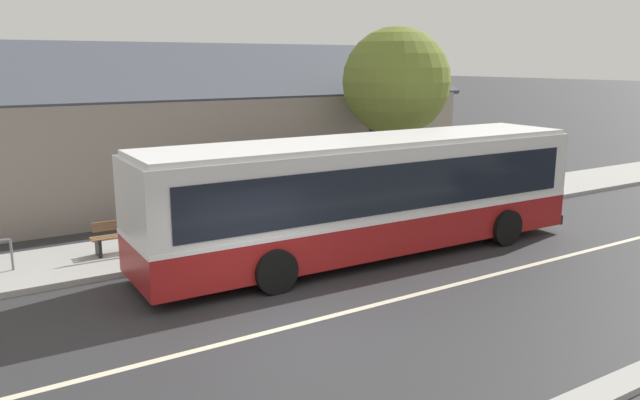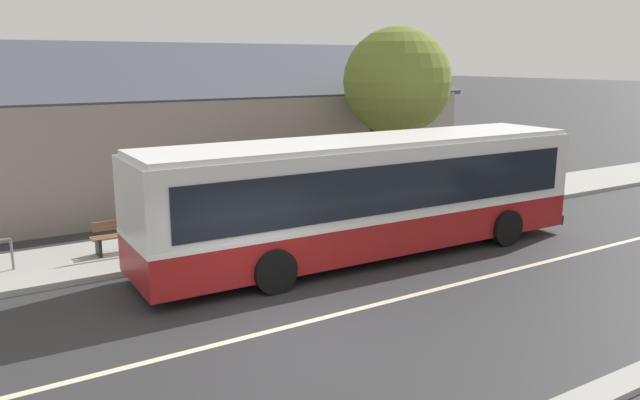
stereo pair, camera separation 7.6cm
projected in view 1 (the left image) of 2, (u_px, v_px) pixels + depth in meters
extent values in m
plane|color=#2D2D30|center=(290.00, 327.00, 11.92)|extent=(300.00, 300.00, 0.00)
cube|color=#9E9E99|center=(181.00, 246.00, 16.86)|extent=(60.00, 3.00, 0.15)
cube|color=beige|center=(290.00, 327.00, 11.92)|extent=(60.00, 0.16, 0.01)
cube|color=gray|center=(124.00, 148.00, 22.82)|extent=(24.51, 8.47, 3.73)
cube|color=#424751|center=(136.00, 71.00, 20.46)|extent=(25.11, 4.30, 1.99)
cube|color=#424751|center=(104.00, 69.00, 23.96)|extent=(25.11, 4.30, 1.99)
cube|color=black|center=(381.00, 139.00, 23.72)|extent=(1.10, 0.06, 1.30)
cube|color=#4C3323|center=(267.00, 178.00, 21.39)|extent=(1.00, 0.06, 2.10)
cube|color=maroon|center=(368.00, 228.00, 16.23)|extent=(12.19, 2.75, 0.90)
cube|color=white|center=(368.00, 209.00, 16.12)|extent=(12.21, 2.77, 0.10)
cube|color=silver|center=(369.00, 176.00, 15.93)|extent=(12.19, 2.75, 1.67)
cube|color=silver|center=(369.00, 141.00, 15.74)|extent=(11.94, 2.62, 0.12)
cube|color=black|center=(342.00, 172.00, 17.01)|extent=(11.16, 0.26, 1.17)
cube|color=black|center=(399.00, 188.00, 14.89)|extent=(11.16, 0.26, 1.17)
cube|color=black|center=(532.00, 160.00, 19.01)|extent=(0.09, 2.20, 1.17)
cube|color=black|center=(534.00, 134.00, 18.84)|extent=(0.08, 1.75, 0.24)
cube|color=black|center=(528.00, 211.00, 19.37)|extent=(0.13, 2.50, 0.28)
cube|color=#192D99|center=(293.00, 225.00, 16.53)|extent=(3.40, 0.10, 0.63)
cube|color=black|center=(468.00, 176.00, 19.52)|extent=(0.90, 0.05, 2.32)
cylinder|color=black|center=(444.00, 209.00, 19.22)|extent=(1.01, 0.30, 1.00)
cylinder|color=black|center=(506.00, 227.00, 17.13)|extent=(1.01, 0.30, 1.00)
cylinder|color=black|center=(230.00, 243.00, 15.65)|extent=(1.01, 0.30, 1.00)
cylinder|color=black|center=(276.00, 271.00, 13.56)|extent=(1.01, 0.30, 1.00)
cube|color=brown|center=(124.00, 233.00, 16.15)|extent=(1.75, 0.10, 0.04)
cube|color=brown|center=(126.00, 235.00, 16.03)|extent=(1.75, 0.10, 0.04)
cube|color=brown|center=(127.00, 236.00, 15.92)|extent=(1.75, 0.10, 0.04)
cube|color=brown|center=(128.00, 226.00, 15.75)|extent=(1.75, 0.04, 0.10)
cube|color=brown|center=(128.00, 220.00, 15.72)|extent=(1.75, 0.04, 0.10)
cube|color=black|center=(153.00, 239.00, 16.45)|extent=(0.08, 0.43, 0.45)
cube|color=black|center=(98.00, 247.00, 15.72)|extent=(0.08, 0.43, 0.45)
cylinder|color=#4C3828|center=(394.00, 161.00, 21.82)|extent=(0.31, 0.31, 3.09)
sphere|color=olive|center=(396.00, 81.00, 21.22)|extent=(3.68, 3.68, 3.68)
cylinder|color=slate|center=(12.00, 255.00, 14.63)|extent=(0.06, 0.06, 0.75)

